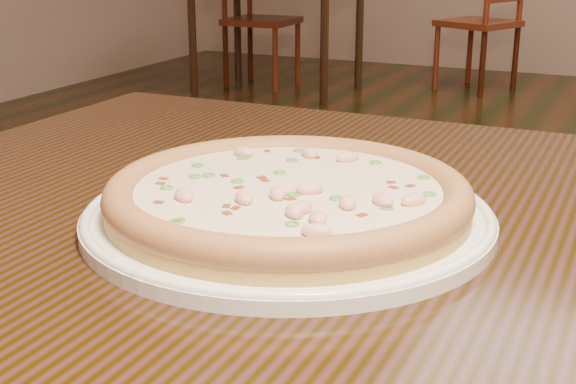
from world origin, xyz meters
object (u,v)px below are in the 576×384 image
at_px(plate, 288,215).
at_px(pizza, 288,195).
at_px(chair_b, 486,23).
at_px(hero_table, 430,328).
at_px(chair_a, 254,19).

relative_size(plate, pizza, 1.12).
xyz_separation_m(plate, chair_b, (-0.76, 4.64, -0.32)).
bearing_deg(pizza, hero_table, 22.72).
bearing_deg(chair_a, plate, -62.48).
height_order(pizza, chair_b, chair_b).
distance_m(hero_table, chair_b, 4.67).
bearing_deg(chair_b, plate, -80.74).
xyz_separation_m(hero_table, pizza, (-0.12, -0.05, 0.13)).
bearing_deg(hero_table, plate, -157.38).
height_order(plate, chair_a, chair_a).
relative_size(pizza, chair_b, 0.34).
distance_m(hero_table, plate, 0.17).
height_order(hero_table, pizza, pizza).
xyz_separation_m(pizza, chair_b, (-0.76, 4.64, -0.34)).
distance_m(plate, chair_b, 4.71).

